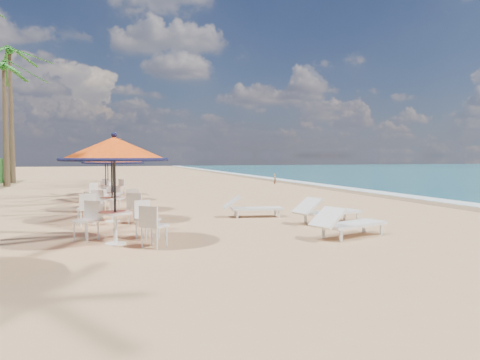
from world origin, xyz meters
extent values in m
plane|color=tan|center=(0.00, 0.00, 0.00)|extent=(160.00, 160.00, 0.00)
cube|color=white|center=(9.30, 10.00, 0.00)|extent=(1.20, 140.00, 0.04)
cube|color=olive|center=(8.40, 10.00, 0.00)|extent=(1.40, 140.00, 0.02)
cylinder|color=black|center=(-4.98, -0.09, 1.23)|extent=(0.05, 0.05, 2.45)
cone|color=#F45215|center=(-4.98, -0.09, 2.19)|extent=(2.45, 2.45, 0.53)
torus|color=#111333|center=(-4.98, -0.09, 1.94)|extent=(2.45, 2.45, 0.07)
sphere|color=#111333|center=(-4.98, -0.09, 2.49)|extent=(0.13, 0.13, 0.13)
cylinder|color=white|center=(-4.98, -0.09, 0.72)|extent=(0.75, 0.75, 0.04)
cylinder|color=white|center=(-4.98, -0.09, 0.37)|extent=(0.09, 0.09, 0.75)
cylinder|color=black|center=(-4.92, 3.71, 1.23)|extent=(0.05, 0.05, 2.45)
cone|color=#F45215|center=(-4.92, 3.71, 2.19)|extent=(2.45, 2.45, 0.53)
torus|color=#111333|center=(-4.92, 3.71, 1.94)|extent=(2.45, 2.45, 0.07)
sphere|color=#111333|center=(-4.92, 3.71, 2.50)|extent=(0.13, 0.13, 0.13)
cylinder|color=white|center=(-4.92, 3.71, 0.73)|extent=(0.75, 0.75, 0.04)
cylinder|color=white|center=(-4.92, 3.71, 0.37)|extent=(0.09, 0.09, 0.75)
cylinder|color=black|center=(-4.77, 6.63, 1.12)|extent=(0.05, 0.05, 2.23)
cone|color=#F45215|center=(-4.77, 6.63, 1.99)|extent=(2.23, 2.23, 0.49)
torus|color=#111333|center=(-4.77, 6.63, 1.77)|extent=(2.24, 2.24, 0.07)
sphere|color=#111333|center=(-4.77, 6.63, 2.27)|extent=(0.12, 0.12, 0.12)
cylinder|color=white|center=(-4.77, 6.63, 0.66)|extent=(0.68, 0.68, 0.04)
cylinder|color=white|center=(-4.77, 6.63, 0.34)|extent=(0.08, 0.08, 0.68)
cylinder|color=black|center=(-4.98, 10.67, 1.13)|extent=(0.05, 0.05, 2.26)
cone|color=#F45215|center=(-4.98, 10.67, 2.01)|extent=(2.26, 2.26, 0.49)
torus|color=#111333|center=(-4.98, 10.67, 1.79)|extent=(2.26, 2.26, 0.07)
sphere|color=#111333|center=(-4.98, 10.67, 2.30)|extent=(0.12, 0.12, 0.12)
cylinder|color=white|center=(-4.98, 10.67, 0.67)|extent=(0.69, 0.69, 0.04)
cylinder|color=white|center=(-4.98, 10.67, 0.34)|extent=(0.08, 0.08, 0.69)
cylinder|color=black|center=(-4.81, 13.81, 1.04)|extent=(0.05, 0.05, 2.09)
cone|color=#F45215|center=(-4.81, 13.81, 1.86)|extent=(2.09, 2.09, 0.45)
torus|color=#111333|center=(-4.81, 13.81, 1.65)|extent=(2.09, 2.09, 0.06)
sphere|color=#111333|center=(-4.81, 13.81, 2.12)|extent=(0.11, 0.11, 0.11)
cylinder|color=white|center=(-4.81, 13.81, 0.62)|extent=(0.63, 0.63, 0.04)
cylinder|color=white|center=(-4.81, 13.81, 0.32)|extent=(0.07, 0.07, 0.63)
cube|color=white|center=(0.75, -0.77, 0.31)|extent=(1.99, 1.27, 0.08)
cube|color=white|center=(-0.14, -1.09, 0.55)|extent=(0.82, 0.85, 0.47)
cube|color=white|center=(0.75, -0.77, 0.13)|extent=(0.07, 0.07, 0.26)
cube|color=white|center=(1.41, 1.57, 0.31)|extent=(2.00, 1.10, 0.08)
cube|color=white|center=(0.49, 1.36, 0.56)|extent=(0.77, 0.81, 0.47)
cube|color=white|center=(1.41, 1.57, 0.13)|extent=(0.07, 0.07, 0.27)
cube|color=white|center=(-0.33, 3.47, 0.28)|extent=(1.74, 0.85, 0.07)
cube|color=white|center=(-1.16, 3.59, 0.49)|extent=(0.64, 0.68, 0.41)
cube|color=white|center=(-0.33, 3.47, 0.12)|extent=(0.06, 0.06, 0.24)
cone|color=brown|center=(-10.98, 22.56, 3.89)|extent=(0.44, 0.44, 7.78)
sphere|color=#1D601B|center=(-10.98, 22.56, 7.78)|extent=(0.56, 0.56, 0.56)
cone|color=brown|center=(-11.27, 26.72, 4.81)|extent=(0.44, 0.44, 9.62)
sphere|color=#1D601B|center=(-11.27, 26.72, 9.62)|extent=(0.56, 0.56, 0.56)
imported|color=#846043|center=(6.48, 19.22, 0.41)|extent=(0.21, 0.31, 0.82)
camera|label=1|loc=(-5.37, -11.03, 2.03)|focal=35.00mm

